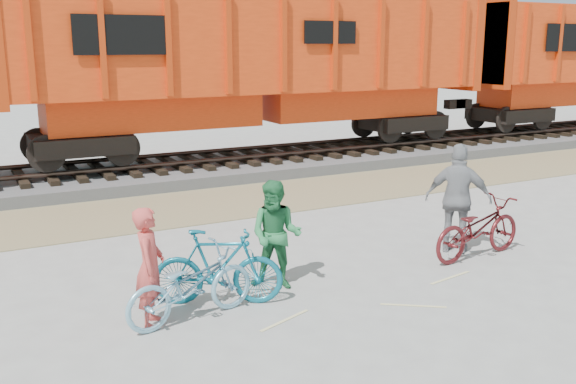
% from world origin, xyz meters
% --- Properties ---
extents(ground, '(120.00, 120.00, 0.00)m').
position_xyz_m(ground, '(0.00, 0.00, 0.00)').
color(ground, '#9E9E99').
rests_on(ground, ground).
extents(gravel_strip, '(120.00, 3.00, 0.02)m').
position_xyz_m(gravel_strip, '(0.00, 5.50, 0.01)').
color(gravel_strip, '#897855').
rests_on(gravel_strip, ground).
extents(ballast_bed, '(120.00, 4.00, 0.30)m').
position_xyz_m(ballast_bed, '(0.00, 9.00, 0.15)').
color(ballast_bed, slate).
rests_on(ballast_bed, ground).
extents(track, '(120.00, 2.60, 0.24)m').
position_xyz_m(track, '(0.00, 9.00, 0.47)').
color(track, black).
rests_on(track, ballast_bed).
extents(hopper_car_center, '(14.00, 3.13, 4.65)m').
position_xyz_m(hopper_car_center, '(3.26, 9.00, 3.01)').
color(hopper_car_center, black).
rests_on(hopper_car_center, track).
extents(bicycle_blue, '(1.94, 0.99, 0.97)m').
position_xyz_m(bicycle_blue, '(-2.07, -0.20, 0.49)').
color(bicycle_blue, '#7BB2CD').
rests_on(bicycle_blue, ground).
extents(bicycle_teal, '(1.84, 1.25, 1.08)m').
position_xyz_m(bicycle_teal, '(-1.56, 0.12, 0.54)').
color(bicycle_teal, '#0F6279').
rests_on(bicycle_teal, ground).
extents(bicycle_maroon, '(2.01, 0.87, 1.02)m').
position_xyz_m(bicycle_maroon, '(3.06, -0.04, 0.51)').
color(bicycle_maroon, '#541518').
rests_on(bicycle_maroon, ground).
extents(person_solo, '(0.56, 0.67, 1.56)m').
position_xyz_m(person_solo, '(-2.57, -0.10, 0.78)').
color(person_solo, '#C4423D').
rests_on(person_solo, ground).
extents(person_man, '(1.00, 0.98, 1.62)m').
position_xyz_m(person_man, '(-0.56, 0.32, 0.81)').
color(person_man, '#267340').
rests_on(person_man, ground).
extents(person_woman, '(1.10, 1.13, 1.90)m').
position_xyz_m(person_woman, '(2.96, 0.36, 0.95)').
color(person_woman, gray).
rests_on(person_woman, ground).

